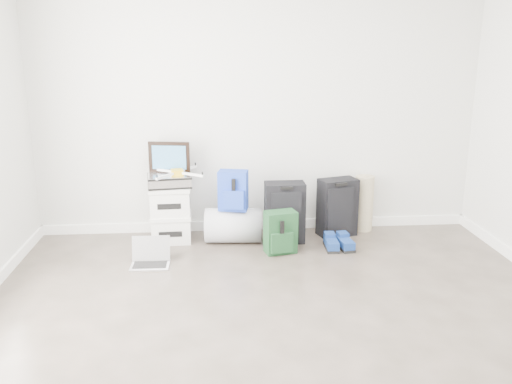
{
  "coord_description": "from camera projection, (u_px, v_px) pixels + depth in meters",
  "views": [
    {
      "loc": [
        -0.46,
        -2.96,
        1.92
      ],
      "look_at": [
        -0.07,
        1.9,
        0.57
      ],
      "focal_mm": 38.0,
      "sensor_mm": 36.0,
      "label": 1
    }
  ],
  "objects": [
    {
      "name": "boxes_stack",
      "position": [
        171.0,
        214.0,
        5.36
      ],
      "size": [
        0.41,
        0.34,
        0.57
      ],
      "rotation": [
        0.0,
        0.0,
        0.04
      ],
      "color": "silver",
      "rests_on": "ground"
    },
    {
      "name": "painting",
      "position": [
        169.0,
        157.0,
        5.31
      ],
      "size": [
        0.41,
        0.09,
        0.31
      ],
      "rotation": [
        0.0,
        0.0,
        -0.17
      ],
      "color": "black",
      "rests_on": "briefcase"
    },
    {
      "name": "green_backpack",
      "position": [
        281.0,
        233.0,
        5.09
      ],
      "size": [
        0.32,
        0.26,
        0.4
      ],
      "rotation": [
        0.0,
        0.0,
        0.22
      ],
      "color": "#12321E",
      "rests_on": "ground"
    },
    {
      "name": "large_suitcase",
      "position": [
        285.0,
        213.0,
        5.34
      ],
      "size": [
        0.39,
        0.25,
        0.6
      ],
      "rotation": [
        0.0,
        0.0,
        -0.0
      ],
      "color": "black",
      "rests_on": "ground"
    },
    {
      "name": "rolled_rug",
      "position": [
        364.0,
        203.0,
        5.69
      ],
      "size": [
        0.19,
        0.19,
        0.59
      ],
      "primitive_type": "cylinder",
      "color": "tan",
      "rests_on": "ground"
    },
    {
      "name": "room_envelope",
      "position": [
        296.0,
        81.0,
        2.95
      ],
      "size": [
        4.52,
        5.02,
        2.71
      ],
      "color": "silver",
      "rests_on": "ground"
    },
    {
      "name": "duffel_bag",
      "position": [
        233.0,
        225.0,
        5.37
      ],
      "size": [
        0.58,
        0.39,
        0.34
      ],
      "primitive_type": "cylinder",
      "rotation": [
        0.0,
        1.57,
        -0.09
      ],
      "color": "gray",
      "rests_on": "ground"
    },
    {
      "name": "shoes",
      "position": [
        338.0,
        244.0,
        5.23
      ],
      "size": [
        0.27,
        0.31,
        0.1
      ],
      "rotation": [
        0.0,
        0.0,
        0.03
      ],
      "color": "black",
      "rests_on": "ground"
    },
    {
      "name": "carry_on",
      "position": [
        337.0,
        207.0,
        5.53
      ],
      "size": [
        0.42,
        0.33,
        0.59
      ],
      "rotation": [
        0.0,
        0.0,
        0.28
      ],
      "color": "black",
      "rests_on": "ground"
    },
    {
      "name": "briefcase",
      "position": [
        169.0,
        181.0,
        5.27
      ],
      "size": [
        0.44,
        0.34,
        0.12
      ],
      "primitive_type": "cube",
      "rotation": [
        0.0,
        0.0,
        0.12
      ],
      "color": "#B2B2B7",
      "rests_on": "boxes_stack"
    },
    {
      "name": "blue_backpack",
      "position": [
        233.0,
        191.0,
        5.24
      ],
      "size": [
        0.31,
        0.25,
        0.39
      ],
      "rotation": [
        0.0,
        0.0,
        -0.21
      ],
      "color": "#1837A2",
      "rests_on": "duffel_bag"
    },
    {
      "name": "laptop",
      "position": [
        150.0,
        258.0,
        4.85
      ],
      "size": [
        0.34,
        0.25,
        0.24
      ],
      "rotation": [
        0.0,
        0.0,
        -0.02
      ],
      "color": "silver",
      "rests_on": "ground"
    },
    {
      "name": "ground",
      "position": [
        291.0,
        360.0,
        3.39
      ],
      "size": [
        5.0,
        5.0,
        0.0
      ],
      "primitive_type": "plane",
      "color": "#352F26",
      "rests_on": "ground"
    },
    {
      "name": "drone",
      "position": [
        177.0,
        172.0,
        5.24
      ],
      "size": [
        0.52,
        0.52,
        0.06
      ],
      "rotation": [
        0.0,
        0.0,
        0.18
      ],
      "color": "gold",
      "rests_on": "briefcase"
    }
  ]
}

